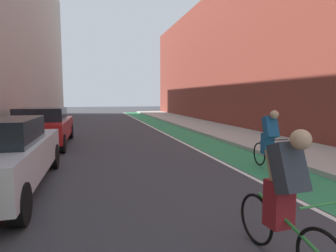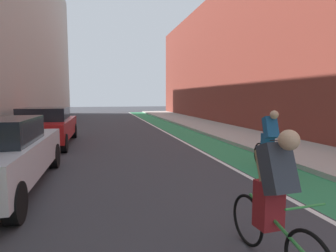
{
  "view_description": "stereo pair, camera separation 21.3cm",
  "coord_description": "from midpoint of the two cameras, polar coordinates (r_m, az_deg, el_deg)",
  "views": [
    {
      "loc": [
        -1.22,
        1.95,
        1.96
      ],
      "look_at": [
        0.95,
        10.07,
        1.09
      ],
      "focal_mm": 30.34,
      "sensor_mm": 36.0,
      "label": 1
    },
    {
      "loc": [
        -1.01,
        1.89,
        1.96
      ],
      "look_at": [
        0.95,
        10.07,
        1.09
      ],
      "focal_mm": 30.34,
      "sensor_mm": 36.0,
      "label": 2
    }
  ],
  "objects": [
    {
      "name": "bike_lane_paint",
      "position": [
        16.65,
        0.89,
        -0.86
      ],
      "size": [
        1.6,
        39.65,
        0.0
      ],
      "primitive_type": "cube",
      "color": "#2D8451",
      "rests_on": "ground"
    },
    {
      "name": "parked_sedan_red",
      "position": [
        12.41,
        -24.27,
        -0.03
      ],
      "size": [
        2.02,
        4.76,
        1.53
      ],
      "color": "red",
      "rests_on": "ground"
    },
    {
      "name": "lane_divider_stripe",
      "position": [
        16.43,
        -2.13,
        -0.95
      ],
      "size": [
        0.12,
        39.65,
        0.0
      ],
      "primitive_type": "cube",
      "color": "white",
      "rests_on": "ground"
    },
    {
      "name": "building_facade_right",
      "position": [
        20.51,
        13.49,
        13.61
      ],
      "size": [
        2.4,
        35.65,
        9.53
      ],
      "primitive_type": "cube",
      "color": "brown",
      "rests_on": "ground"
    },
    {
      "name": "sidewalk_right",
      "position": [
        17.42,
        8.31,
        -0.39
      ],
      "size": [
        3.08,
        39.65,
        0.14
      ],
      "primitive_type": "cube",
      "color": "#A8A59E",
      "rests_on": "ground"
    },
    {
      "name": "cyclist_mid",
      "position": [
        8.0,
        18.97,
        -2.39
      ],
      "size": [
        0.48,
        1.71,
        1.61
      ],
      "color": "black",
      "rests_on": "ground"
    },
    {
      "name": "cyclist_lead",
      "position": [
        3.55,
        20.77,
        -12.65
      ],
      "size": [
        0.48,
        1.72,
        1.62
      ],
      "color": "black",
      "rests_on": "ground"
    },
    {
      "name": "ground_plane",
      "position": [
        14.09,
        -10.26,
        -2.19
      ],
      "size": [
        87.24,
        87.24,
        0.0
      ],
      "primitive_type": "plane",
      "color": "#38383D"
    }
  ]
}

